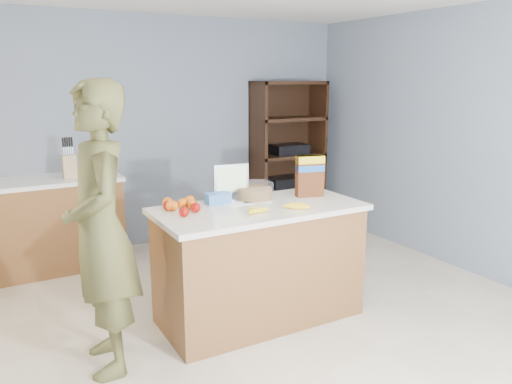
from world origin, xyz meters
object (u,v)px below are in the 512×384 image
shelving_unit (286,158)px  person (101,230)px  cereal_box (310,173)px  counter_peninsula (259,267)px  tv (231,180)px

shelving_unit → person: (-2.73, -2.14, 0.05)m
person → cereal_box: person is taller
counter_peninsula → person: size_ratio=0.85×
person → cereal_box: (1.69, 0.18, 0.17)m
person → cereal_box: 1.71m
shelving_unit → person: 3.47m
shelving_unit → person: size_ratio=0.98×
shelving_unit → tv: bearing=-133.0°
counter_peninsula → cereal_box: (0.51, 0.08, 0.68)m
shelving_unit → cereal_box: (-1.04, -1.97, 0.23)m
tv → counter_peninsula: bearing=-74.2°
person → tv: bearing=113.4°
person → cereal_box: size_ratio=5.53×
counter_peninsula → person: (-1.18, -0.09, 0.50)m
shelving_unit → tv: (-1.63, -1.75, 0.19)m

